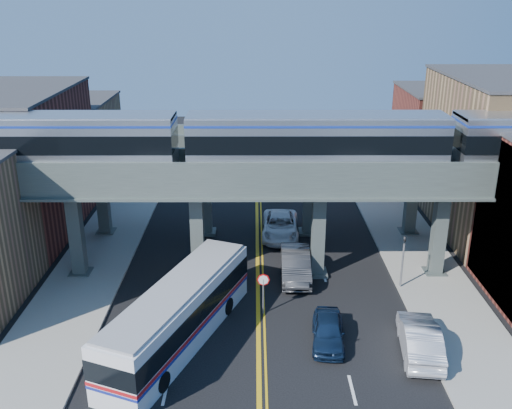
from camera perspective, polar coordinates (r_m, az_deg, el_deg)
ground at (r=32.12m, az=0.26°, el=-13.61°), size 120.00×120.00×0.00m
sidewalk_west at (r=42.28m, az=-15.70°, el=-5.40°), size 5.00×70.00×0.16m
sidewalk_east at (r=42.40m, az=15.96°, el=-5.36°), size 5.00×70.00×0.16m
building_west_b at (r=48.00m, az=-22.60°, el=3.82°), size 8.00×14.00×11.00m
building_west_c at (r=60.16m, az=-17.96°, el=6.07°), size 8.00×10.00×8.00m
building_east_b at (r=48.04m, az=22.84°, el=4.42°), size 8.00×14.00×12.00m
building_east_c at (r=60.18m, az=18.08°, el=6.55°), size 8.00×10.00×9.00m
mural_panel at (r=36.46m, az=23.76°, el=-2.66°), size 0.10×9.50×9.50m
elevated_viaduct_near at (r=36.46m, az=0.18°, el=2.06°), size 52.00×3.60×7.40m
elevated_viaduct_far at (r=43.15m, az=0.13°, el=5.01°), size 52.00×3.60×7.40m
transit_train at (r=35.85m, az=6.04°, el=6.44°), size 49.60×3.11×3.63m
stop_sign at (r=33.76m, az=0.74°, el=-8.27°), size 0.76×0.09×2.63m
traffic_signal at (r=37.38m, az=14.50°, el=-5.05°), size 0.15×0.18×4.10m
transit_bus at (r=31.62m, az=-7.73°, el=-10.84°), size 7.28×12.73×3.24m
car_lane_a at (r=31.95m, az=7.23°, el=-12.43°), size 2.12×4.43×1.46m
car_lane_b at (r=38.38m, az=3.98°, el=-6.01°), size 2.04×5.53×1.81m
car_lane_c at (r=44.65m, az=2.44°, el=-2.13°), size 2.98×6.06×1.65m
car_lane_d at (r=54.51m, az=1.96°, el=2.06°), size 2.72×5.34×1.49m
car_parked_curb at (r=32.01m, az=16.07°, el=-12.77°), size 2.50×5.54×1.77m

